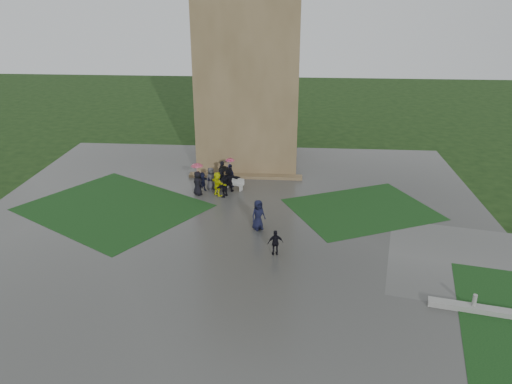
# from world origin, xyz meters

# --- Properties ---
(ground) EXTENTS (120.00, 120.00, 0.00)m
(ground) POSITION_xyz_m (0.00, 0.00, 0.00)
(ground) COLOR black
(plaza) EXTENTS (34.00, 34.00, 0.02)m
(plaza) POSITION_xyz_m (0.00, 2.00, 0.01)
(plaza) COLOR #373735
(plaza) RESTS_ON ground
(lawn_inset_left) EXTENTS (14.10, 13.46, 0.01)m
(lawn_inset_left) POSITION_xyz_m (-8.50, 4.00, 0.03)
(lawn_inset_left) COLOR black
(lawn_inset_left) RESTS_ON plaza
(lawn_inset_right) EXTENTS (11.12, 10.15, 0.01)m
(lawn_inset_right) POSITION_xyz_m (8.50, 5.00, 0.03)
(lawn_inset_right) COLOR black
(lawn_inset_right) RESTS_ON plaza
(tower) EXTENTS (8.00, 8.00, 18.00)m
(tower) POSITION_xyz_m (0.00, 15.00, 9.00)
(tower) COLOR brown
(tower) RESTS_ON ground
(tower_plinth) EXTENTS (9.00, 0.80, 0.22)m
(tower_plinth) POSITION_xyz_m (0.00, 10.60, 0.13)
(tower_plinth) COLOR brown
(tower_plinth) RESTS_ON plaza
(bench) EXTENTS (1.58, 1.01, 0.88)m
(bench) POSITION_xyz_m (-0.60, 8.03, 0.47)
(bench) COLOR #B4B4AF
(bench) RESTS_ON plaza
(visitor_cluster) EXTENTS (3.57, 3.39, 2.44)m
(visitor_cluster) POSITION_xyz_m (-1.66, 7.40, 1.08)
(visitor_cluster) COLOR black
(visitor_cluster) RESTS_ON plaza
(pedestrian_mid) EXTENTS (1.14, 1.10, 1.94)m
(pedestrian_mid) POSITION_xyz_m (1.67, 1.47, 0.99)
(pedestrian_mid) COLOR black
(pedestrian_mid) RESTS_ON plaza
(pedestrian_near) EXTENTS (0.96, 0.68, 1.50)m
(pedestrian_near) POSITION_xyz_m (2.88, -1.68, 0.77)
(pedestrian_near) COLOR black
(pedestrian_near) RESTS_ON plaza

